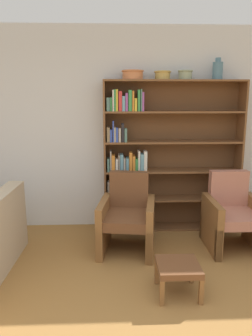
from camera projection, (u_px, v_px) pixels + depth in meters
wall_back at (130, 130)px, 4.55m from camera, size 12.00×0.06×2.75m
bookshelf at (159, 158)px, 4.47m from camera, size 1.86×0.30×2.04m
bowl_olive at (133, 74)px, 4.20m from camera, size 0.29×0.29×0.12m
bowl_sage at (163, 75)px, 4.22m from camera, size 0.22×0.22×0.11m
bowl_terracotta at (185, 74)px, 4.23m from camera, size 0.19×0.19×0.12m
vase_tall at (218, 70)px, 4.24m from camera, size 0.13×0.13×0.28m
armchair_leather at (127, 217)px, 3.95m from camera, size 0.73×0.77×0.92m
armchair_cushioned at (233, 216)px, 4.00m from camera, size 0.64×0.68×0.92m
footstool at (178, 269)px, 3.06m from camera, size 0.39×0.39×0.30m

